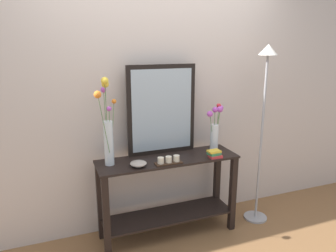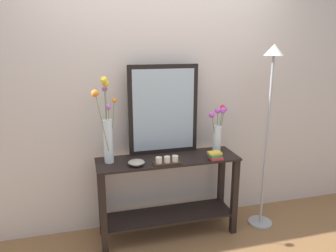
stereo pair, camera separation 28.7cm
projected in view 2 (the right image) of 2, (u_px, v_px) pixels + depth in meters
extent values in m
cube|color=brown|center=(168.00, 234.00, 3.15)|extent=(7.00, 6.00, 0.02)
cube|color=beige|center=(160.00, 92.00, 3.10)|extent=(6.40, 0.08, 2.70)
cube|color=black|center=(168.00, 159.00, 2.95)|extent=(1.31, 0.39, 0.02)
cube|color=black|center=(168.00, 215.00, 3.10)|extent=(1.25, 0.35, 0.02)
cube|color=black|center=(103.00, 215.00, 2.75)|extent=(0.06, 0.06, 0.76)
cube|color=black|center=(234.00, 197.00, 3.06)|extent=(0.06, 0.06, 0.76)
cube|color=black|center=(101.00, 198.00, 3.04)|extent=(0.06, 0.06, 0.76)
cube|color=black|center=(221.00, 184.00, 3.35)|extent=(0.06, 0.06, 0.76)
cube|color=black|center=(164.00, 110.00, 2.99)|extent=(0.66, 0.03, 0.84)
cube|color=#9EADB7|center=(164.00, 110.00, 2.98)|extent=(0.58, 0.00, 0.76)
cylinder|color=silver|center=(108.00, 141.00, 2.80)|extent=(0.08, 0.08, 0.39)
cylinder|color=#4C753D|center=(106.00, 122.00, 2.73)|extent=(0.01, 0.04, 0.72)
sphere|color=yellow|center=(104.00, 80.00, 2.63)|extent=(0.06, 0.06, 0.06)
cylinder|color=#4C753D|center=(106.00, 125.00, 2.81)|extent=(0.01, 0.14, 0.62)
sphere|color=#B24CB7|center=(105.00, 89.00, 2.80)|extent=(0.05, 0.05, 0.05)
cylinder|color=#4C753D|center=(107.00, 122.00, 2.78)|extent=(0.02, 0.05, 0.68)
sphere|color=yellow|center=(105.00, 83.00, 2.72)|extent=(0.06, 0.06, 0.06)
cylinder|color=#4C753D|center=(104.00, 129.00, 2.67)|extent=(0.11, 0.15, 0.63)
sphere|color=orange|center=(95.00, 93.00, 2.51)|extent=(0.06, 0.06, 0.06)
cylinder|color=#4C753D|center=(109.00, 135.00, 2.77)|extent=(0.01, 0.02, 0.48)
sphere|color=#B24CB7|center=(108.00, 108.00, 2.70)|extent=(0.04, 0.04, 0.04)
cylinder|color=#4C753D|center=(112.00, 131.00, 2.81)|extent=(0.06, 0.06, 0.53)
sphere|color=orange|center=(114.00, 100.00, 2.77)|extent=(0.04, 0.04, 0.04)
cylinder|color=silver|center=(217.00, 139.00, 3.07)|extent=(0.08, 0.08, 0.27)
cylinder|color=#4C753D|center=(221.00, 130.00, 3.10)|extent=(0.09, 0.07, 0.39)
sphere|color=#B24CB7|center=(224.00, 109.00, 3.09)|extent=(0.06, 0.06, 0.06)
cylinder|color=#4C753D|center=(219.00, 131.00, 3.04)|extent=(0.05, 0.03, 0.40)
sphere|color=#B24CB7|center=(223.00, 110.00, 2.99)|extent=(0.06, 0.06, 0.06)
cylinder|color=#4C753D|center=(217.00, 131.00, 3.04)|extent=(0.01, 0.01, 0.40)
sphere|color=#B24CB7|center=(218.00, 111.00, 2.99)|extent=(0.05, 0.05, 0.05)
cylinder|color=#4C753D|center=(214.00, 133.00, 3.03)|extent=(0.09, 0.05, 0.37)
sphere|color=#B24CB7|center=(212.00, 115.00, 2.96)|extent=(0.06, 0.06, 0.06)
cylinder|color=#4C753D|center=(220.00, 129.00, 3.09)|extent=(0.06, 0.08, 0.42)
sphere|color=red|center=(223.00, 107.00, 3.07)|extent=(0.04, 0.04, 0.04)
cube|color=#382316|center=(167.00, 163.00, 2.82)|extent=(0.24, 0.09, 0.01)
cylinder|color=beige|center=(159.00, 160.00, 2.79)|extent=(0.06, 0.06, 0.05)
cylinder|color=beige|center=(167.00, 159.00, 2.81)|extent=(0.06, 0.06, 0.05)
cylinder|color=beige|center=(175.00, 159.00, 2.83)|extent=(0.06, 0.06, 0.05)
cylinder|color=#9E9389|center=(136.00, 165.00, 2.78)|extent=(0.06, 0.06, 0.01)
ellipsoid|color=#9E9389|center=(136.00, 162.00, 2.77)|extent=(0.14, 0.14, 0.04)
cube|color=#C63338|center=(216.00, 158.00, 2.92)|extent=(0.12, 0.09, 0.02)
cube|color=#388E56|center=(215.00, 155.00, 2.92)|extent=(0.12, 0.10, 0.03)
cube|color=gold|center=(215.00, 153.00, 2.91)|extent=(0.12, 0.09, 0.02)
cylinder|color=#9E9EA3|center=(260.00, 222.00, 3.31)|extent=(0.24, 0.24, 0.02)
cylinder|color=#9E9EA3|center=(266.00, 144.00, 3.10)|extent=(0.02, 0.02, 1.68)
cone|color=beige|center=(274.00, 50.00, 2.87)|extent=(0.18, 0.18, 0.10)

